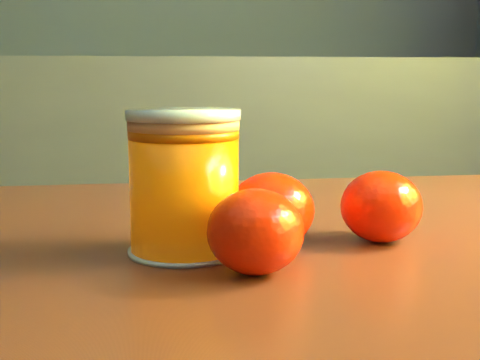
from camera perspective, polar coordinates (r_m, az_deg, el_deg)
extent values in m
cube|color=maroon|center=(0.55, 10.41, -7.63)|extent=(0.98, 0.69, 0.04)
cylinder|color=#E26204|center=(0.51, -4.77, -1.02)|extent=(0.08, 0.08, 0.09)
cylinder|color=#E99A5F|center=(0.50, -4.84, 4.73)|extent=(0.08, 0.08, 0.01)
cylinder|color=silver|center=(0.50, -4.85, 5.47)|extent=(0.09, 0.09, 0.01)
ellipsoid|color=#FF2405|center=(0.53, 2.70, -2.59)|extent=(0.08, 0.08, 0.06)
ellipsoid|color=#FF2405|center=(0.55, 11.95, -2.22)|extent=(0.07, 0.07, 0.06)
ellipsoid|color=#FF2405|center=(0.46, 1.33, -4.42)|extent=(0.08, 0.08, 0.06)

